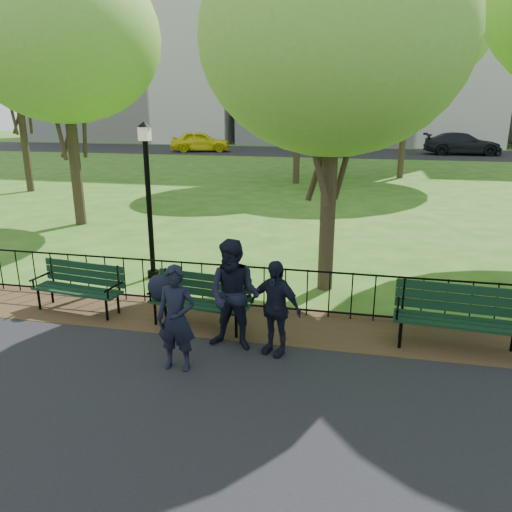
% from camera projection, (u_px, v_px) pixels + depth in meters
% --- Properties ---
extents(ground, '(120.00, 120.00, 0.00)m').
position_uv_depth(ground, '(200.00, 360.00, 7.62)').
color(ground, '#2C5717').
extents(dirt_strip, '(60.00, 1.60, 0.01)m').
position_uv_depth(dirt_strip, '(226.00, 320.00, 9.02)').
color(dirt_strip, '#372316').
rests_on(dirt_strip, ground).
extents(far_street, '(70.00, 9.00, 0.01)m').
position_uv_depth(far_street, '(337.00, 152.00, 40.33)').
color(far_street, black).
rests_on(far_street, ground).
extents(iron_fence, '(24.06, 0.06, 1.00)m').
position_uv_depth(iron_fence, '(233.00, 285.00, 9.35)').
color(iron_fence, black).
rests_on(iron_fence, ground).
extents(apartment_west, '(22.00, 15.00, 26.00)m').
position_uv_depth(apartment_west, '(142.00, 14.00, 53.17)').
color(apartment_west, beige).
rests_on(apartment_west, ground).
extents(park_bench_main, '(1.84, 0.76, 1.00)m').
position_uv_depth(park_bench_main, '(181.00, 291.00, 8.66)').
color(park_bench_main, black).
rests_on(park_bench_main, ground).
extents(park_bench_left_a, '(1.79, 0.75, 0.99)m').
position_uv_depth(park_bench_left_a, '(80.00, 282.00, 9.32)').
color(park_bench_left_a, black).
rests_on(park_bench_left_a, ground).
extents(park_bench_right_a, '(1.99, 0.76, 1.11)m').
position_uv_depth(park_bench_right_a, '(459.00, 311.00, 7.84)').
color(park_bench_right_a, black).
rests_on(park_bench_right_a, ground).
extents(lamppost, '(0.31, 0.31, 3.41)m').
position_uv_depth(lamppost, '(149.00, 196.00, 10.74)').
color(lamppost, black).
rests_on(lamppost, ground).
extents(tree_near_w, '(5.80, 5.80, 8.09)m').
position_uv_depth(tree_near_w, '(62.00, 38.00, 14.66)').
color(tree_near_w, '#2D2116').
rests_on(tree_near_w, ground).
extents(tree_near_e, '(5.07, 5.07, 7.07)m').
position_uv_depth(tree_near_e, '(335.00, 38.00, 9.17)').
color(tree_near_e, '#2D2116').
rests_on(tree_near_e, ground).
extents(tree_mid_w, '(6.86, 6.86, 9.56)m').
position_uv_depth(tree_mid_w, '(10.00, 31.00, 20.53)').
color(tree_mid_w, '#2D2116').
rests_on(tree_mid_w, ground).
extents(tree_far_c, '(6.11, 6.11, 8.52)m').
position_uv_depth(tree_far_c, '(299.00, 55.00, 22.97)').
color(tree_far_c, '#2D2116').
rests_on(tree_far_c, ground).
extents(tree_far_e, '(7.91, 7.91, 11.03)m').
position_uv_depth(tree_far_e, '(413.00, 20.00, 24.24)').
color(tree_far_e, '#2D2116').
rests_on(tree_far_e, ground).
extents(person_left, '(0.58, 0.39, 1.58)m').
position_uv_depth(person_left, '(176.00, 318.00, 7.15)').
color(person_left, black).
rests_on(person_left, asphalt_path).
extents(person_mid, '(0.90, 0.52, 1.78)m').
position_uv_depth(person_mid, '(234.00, 295.00, 7.74)').
color(person_mid, black).
rests_on(person_mid, asphalt_path).
extents(person_right, '(0.96, 0.67, 1.51)m').
position_uv_depth(person_right, '(275.00, 308.00, 7.62)').
color(person_right, black).
rests_on(person_right, asphalt_path).
extents(taxi, '(5.14, 3.08, 1.64)m').
position_uv_depth(taxi, '(201.00, 141.00, 40.76)').
color(taxi, yellow).
rests_on(taxi, far_street).
extents(sedan_silver, '(4.87, 3.21, 1.52)m').
position_uv_depth(sedan_silver, '(327.00, 143.00, 39.98)').
color(sedan_silver, '#97999E').
rests_on(sedan_silver, far_street).
extents(sedan_dark, '(5.79, 2.52, 1.66)m').
position_uv_depth(sedan_dark, '(462.00, 144.00, 38.32)').
color(sedan_dark, black).
rests_on(sedan_dark, far_street).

